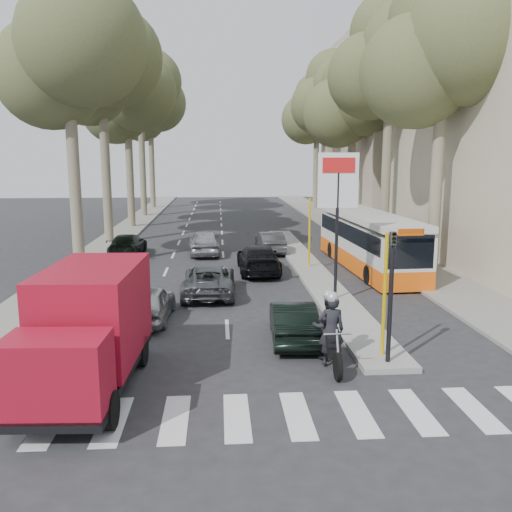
{
  "coord_description": "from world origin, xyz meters",
  "views": [
    {
      "loc": [
        -1.14,
        -14.7,
        5.45
      ],
      "look_at": [
        0.32,
        6.21,
        1.6
      ],
      "focal_mm": 38.0,
      "sensor_mm": 36.0,
      "label": 1
    }
  ],
  "objects": [
    {
      "name": "pedestrian_far",
      "position": [
        7.69,
        10.98,
        1.04
      ],
      "size": [
        1.3,
        0.88,
        1.85
      ],
      "primitive_type": "imported",
      "rotation": [
        0.0,
        0.0,
        3.46
      ],
      "color": "#64574B",
      "rests_on": "sidewalk_right"
    },
    {
      "name": "tree_r_b",
      "position": [
        9.23,
        18.11,
        11.42
      ],
      "size": [
        7.4,
        7.2,
        15.27
      ],
      "color": "#6B604C",
      "rests_on": "ground"
    },
    {
      "name": "queue_car_c",
      "position": [
        -1.96,
        15.6,
        0.7
      ],
      "size": [
        1.91,
        4.19,
        1.39
      ],
      "primitive_type": "imported",
      "rotation": [
        0.0,
        0.0,
        3.21
      ],
      "color": "#A7A9AF",
      "rests_on": "ground"
    },
    {
      "name": "traffic_island",
      "position": [
        3.25,
        11.0,
        0.08
      ],
      "size": [
        1.5,
        26.0,
        0.16
      ],
      "primitive_type": "cube",
      "color": "gray",
      "rests_on": "ground"
    },
    {
      "name": "tree_l_e",
      "position": [
        -7.97,
        44.11,
        10.73
      ],
      "size": [
        7.4,
        7.2,
        14.49
      ],
      "color": "#6B604C",
      "rests_on": "ground"
    },
    {
      "name": "queue_car_d",
      "position": [
        1.8,
        15.85,
        0.62
      ],
      "size": [
        1.55,
        3.83,
        1.24
      ],
      "primitive_type": "imported",
      "rotation": [
        0.0,
        0.0,
        3.21
      ],
      "color": "#44474A",
      "rests_on": "ground"
    },
    {
      "name": "queue_car_e",
      "position": [
        -6.23,
        15.57,
        0.61
      ],
      "size": [
        1.77,
        4.21,
        1.21
      ],
      "primitive_type": "imported",
      "rotation": [
        0.0,
        0.0,
        3.13
      ],
      "color": "black",
      "rests_on": "ground"
    },
    {
      "name": "silver_hatchback",
      "position": [
        -3.5,
        3.1,
        0.61
      ],
      "size": [
        1.64,
        3.67,
        1.23
      ],
      "primitive_type": "imported",
      "rotation": [
        0.0,
        0.0,
        3.09
      ],
      "color": "#ABAEB3",
      "rests_on": "ground"
    },
    {
      "name": "tree_r_c",
      "position": [
        9.03,
        26.11,
        9.69
      ],
      "size": [
        7.4,
        7.2,
        13.32
      ],
      "color": "#6B604C",
      "rests_on": "ground"
    },
    {
      "name": "traffic_light_island",
      "position": [
        3.25,
        -1.5,
        2.49
      ],
      "size": [
        0.16,
        0.41,
        3.6
      ],
      "color": "black",
      "rests_on": "ground"
    },
    {
      "name": "sidewalk_right",
      "position": [
        8.6,
        25.0,
        0.06
      ],
      "size": [
        3.2,
        70.0,
        0.12
      ],
      "primitive_type": "cube",
      "color": "gray",
      "rests_on": "ground"
    },
    {
      "name": "tree_l_a",
      "position": [
        -7.87,
        12.11,
        10.38
      ],
      "size": [
        7.4,
        7.2,
        14.1
      ],
      "color": "#6B604C",
      "rests_on": "ground"
    },
    {
      "name": "queue_car_b",
      "position": [
        0.73,
        10.52,
        0.67
      ],
      "size": [
        1.96,
        4.67,
        1.35
      ],
      "primitive_type": "imported",
      "rotation": [
        0.0,
        0.0,
        3.16
      ],
      "color": "black",
      "rests_on": "ground"
    },
    {
      "name": "red_truck",
      "position": [
        -4.19,
        -2.32,
        1.52
      ],
      "size": [
        2.29,
        5.47,
        2.87
      ],
      "rotation": [
        0.0,
        0.0,
        -0.05
      ],
      "color": "black",
      "rests_on": "ground"
    },
    {
      "name": "billboard",
      "position": [
        3.25,
        5.0,
        3.7
      ],
      "size": [
        1.5,
        12.1,
        5.6
      ],
      "color": "yellow",
      "rests_on": "ground"
    },
    {
      "name": "tree_r_d",
      "position": [
        9.13,
        34.11,
        11.07
      ],
      "size": [
        7.4,
        7.2,
        14.88
      ],
      "color": "#6B604C",
      "rests_on": "ground"
    },
    {
      "name": "tree_l_c",
      "position": [
        -7.77,
        28.11,
        10.04
      ],
      "size": [
        7.4,
        7.2,
        13.71
      ],
      "color": "#6B604C",
      "rests_on": "ground"
    },
    {
      "name": "queue_car_a",
      "position": [
        -1.55,
        6.48,
        0.61
      ],
      "size": [
        2.09,
        4.43,
        1.22
      ],
      "primitive_type": "imported",
      "rotation": [
        0.0,
        0.0,
        3.13
      ],
      "color": "#4F5257",
      "rests_on": "ground"
    },
    {
      "name": "tree_r_e",
      "position": [
        9.23,
        42.11,
        10.38
      ],
      "size": [
        7.4,
        7.2,
        14.1
      ],
      "color": "#6B604C",
      "rests_on": "ground"
    },
    {
      "name": "motorcycle",
      "position": [
        1.76,
        -1.14,
        0.93
      ],
      "size": [
        0.86,
        2.41,
        2.05
      ],
      "rotation": [
        0.0,
        0.0,
        -0.01
      ],
      "color": "black",
      "rests_on": "ground"
    },
    {
      "name": "pedestrian_near",
      "position": [
        7.2,
        7.7,
        0.9
      ],
      "size": [
        1.0,
        0.9,
        1.55
      ],
      "primitive_type": "imported",
      "rotation": [
        0.0,
        0.0,
        2.51
      ],
      "color": "#3D2E46",
      "rests_on": "sidewalk_right"
    },
    {
      "name": "tree_l_d",
      "position": [
        -7.87,
        36.11,
        11.76
      ],
      "size": [
        7.4,
        7.2,
        15.66
      ],
      "color": "#6B604C",
      "rests_on": "ground"
    },
    {
      "name": "city_bus",
      "position": [
        6.2,
        11.14,
        1.45
      ],
      "size": [
        2.73,
        10.52,
        2.75
      ],
      "rotation": [
        0.0,
        0.0,
        0.04
      ],
      "color": "#F35C0D",
      "rests_on": "ground"
    },
    {
      "name": "tree_l_b",
      "position": [
        -7.97,
        20.11,
        11.07
      ],
      "size": [
        7.4,
        7.2,
        14.88
      ],
      "color": "#6B604C",
      "rests_on": "ground"
    },
    {
      "name": "tree_r_a",
      "position": [
        9.13,
        10.11,
        10.38
      ],
      "size": [
        7.4,
        7.2,
        14.1
      ],
      "color": "#6B604C",
      "rests_on": "ground"
    },
    {
      "name": "dark_hatchback",
      "position": [
        1.06,
        0.8,
        0.6
      ],
      "size": [
        1.46,
        3.71,
        1.2
      ],
      "primitive_type": "imported",
      "rotation": [
        0.0,
        0.0,
        3.09
      ],
      "color": "black",
      "rests_on": "ground"
    },
    {
      "name": "ground",
      "position": [
        0.0,
        0.0,
        0.0
      ],
      "size": [
        120.0,
        120.0,
        0.0
      ],
      "primitive_type": "plane",
      "color": "#28282B",
      "rests_on": "ground"
    },
    {
      "name": "median_left",
      "position": [
        -8.0,
        28.0,
        0.06
      ],
      "size": [
        2.4,
        64.0,
        0.12
      ],
      "primitive_type": "cube",
      "color": "gray",
      "rests_on": "ground"
    },
    {
      "name": "building_far",
      "position": [
        15.5,
        34.0,
        8.0
      ],
      "size": [
        11.0,
        20.0,
        16.0
      ],
      "primitive_type": "cube",
      "color": "#B7A88E",
      "rests_on": "ground"
    }
  ]
}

